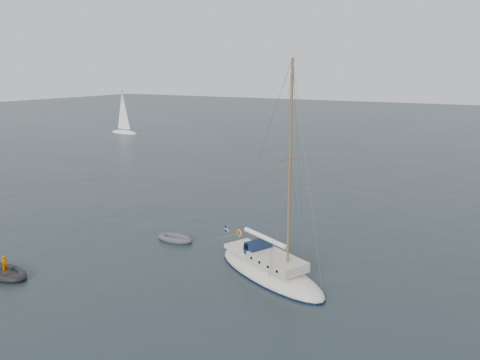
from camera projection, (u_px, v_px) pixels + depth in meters
The scene contains 5 objects.
ground at pixel (281, 267), 27.94m from camera, with size 300.00×300.00×0.00m, color black.
sailboat at pixel (270, 260), 26.50m from camera, with size 8.85×2.65×12.61m.
dinghy at pixel (175, 238), 32.12m from camera, with size 2.68×1.21×0.38m.
rib at pixel (4, 272), 26.68m from camera, with size 3.53×1.60×1.26m.
distant_yacht_a at pixel (123, 114), 85.60m from camera, with size 6.31×3.37×8.37m.
Camera 1 is at (10.74, -23.79, 11.49)m, focal length 35.00 mm.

